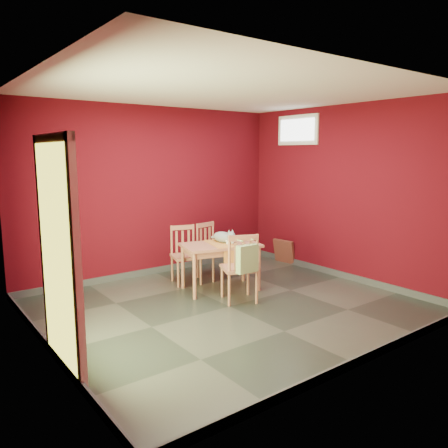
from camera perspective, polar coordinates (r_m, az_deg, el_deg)
ground at (r=5.75m, az=0.72°, el=-10.71°), size 4.50×4.50×0.00m
room_shell at (r=5.73m, az=0.72°, el=-10.24°), size 4.50×4.50×4.50m
doorway at (r=4.11m, az=-20.96°, el=-3.15°), size 0.06×1.01×2.13m
window at (r=7.66m, az=9.58°, el=12.02°), size 0.05×0.90×0.50m
outlet_plate at (r=8.13m, az=1.07°, el=-2.56°), size 0.08×0.02×0.12m
dining_table at (r=6.27m, az=-0.45°, el=-3.37°), size 1.21×0.88×0.68m
table_runner at (r=6.18m, az=0.11°, el=-3.20°), size 0.44×0.68×0.31m
chair_far_left at (r=6.68m, az=-5.09°, el=-3.91°), size 0.50×0.50×0.87m
chair_far_right at (r=6.94m, az=-1.68°, el=-3.39°), size 0.47×0.47×0.87m
chair_near at (r=5.80m, az=2.11°, el=-5.59°), size 0.57×0.57×0.93m
tote_bag at (r=5.57m, az=3.06°, el=-4.53°), size 0.30×0.18×0.42m
cat at (r=6.33m, az=-0.13°, el=-1.45°), size 0.39×0.49×0.22m
picture_frame at (r=7.97m, az=7.85°, el=-3.54°), size 0.19×0.44×0.42m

